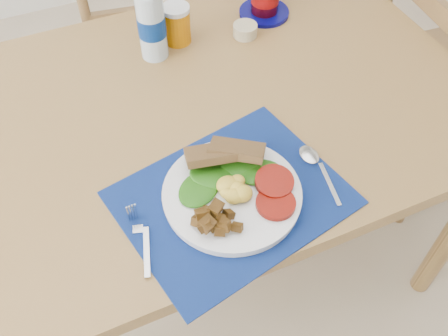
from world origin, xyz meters
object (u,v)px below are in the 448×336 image
at_px(juice_glass, 177,25).
at_px(chair_far, 139,28).
at_px(breakfast_plate, 230,194).
at_px(water_bottle, 151,20).

bearing_deg(juice_glass, chair_far, 91.87).
xyz_separation_m(breakfast_plate, water_bottle, (0.01, 0.51, 0.08)).
bearing_deg(chair_far, breakfast_plate, 94.85).
xyz_separation_m(breakfast_plate, juice_glass, (0.09, 0.55, 0.03)).
distance_m(chair_far, breakfast_plate, 0.98).
bearing_deg(water_bottle, juice_glass, 22.63).
bearing_deg(water_bottle, chair_far, 81.71).
height_order(breakfast_plate, water_bottle, water_bottle).
relative_size(breakfast_plate, water_bottle, 1.16).
distance_m(chair_far, juice_glass, 0.48).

